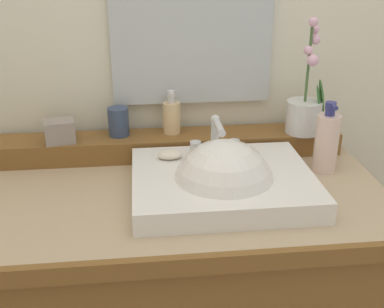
# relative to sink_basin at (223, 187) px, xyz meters

# --- Properties ---
(back_ledge) EXTENTS (1.07, 0.13, 0.07)m
(back_ledge) POSITION_rel_sink_basin_xyz_m (-0.13, 0.28, 0.01)
(back_ledge) COLOR brown
(back_ledge) RESTS_ON vanity_cabinet
(sink_basin) EXTENTS (0.47, 0.38, 0.29)m
(sink_basin) POSITION_rel_sink_basin_xyz_m (0.00, 0.00, 0.00)
(sink_basin) COLOR white
(sink_basin) RESTS_ON vanity_cabinet
(soap_bar) EXTENTS (0.07, 0.04, 0.02)m
(soap_bar) POSITION_rel_sink_basin_xyz_m (-0.13, 0.12, 0.05)
(soap_bar) COLOR silver
(soap_bar) RESTS_ON sink_basin
(potted_plant) EXTENTS (0.12, 0.11, 0.35)m
(potted_plant) POSITION_rel_sink_basin_xyz_m (0.29, 0.25, 0.12)
(potted_plant) COLOR silver
(potted_plant) RESTS_ON back_ledge
(soap_dispenser) EXTENTS (0.05, 0.06, 0.13)m
(soap_dispenser) POSITION_rel_sink_basin_xyz_m (-0.11, 0.30, 0.10)
(soap_dispenser) COLOR #DCBC89
(soap_dispenser) RESTS_ON back_ledge
(tumbler_cup) EXTENTS (0.06, 0.06, 0.09)m
(tumbler_cup) POSITION_rel_sink_basin_xyz_m (-0.27, 0.29, 0.09)
(tumbler_cup) COLOR #344462
(tumbler_cup) RESTS_ON back_ledge
(trinket_box) EXTENTS (0.10, 0.08, 0.07)m
(trinket_box) POSITION_rel_sink_basin_xyz_m (-0.44, 0.25, 0.08)
(trinket_box) COLOR gray
(trinket_box) RESTS_ON back_ledge
(lotion_bottle) EXTENTS (0.07, 0.07, 0.21)m
(lotion_bottle) POSITION_rel_sink_basin_xyz_m (0.32, 0.11, 0.07)
(lotion_bottle) COLOR beige
(lotion_bottle) RESTS_ON vanity_cabinet
(mirror) EXTENTS (0.49, 0.02, 0.47)m
(mirror) POSITION_rel_sink_basin_xyz_m (-0.04, 0.35, 0.36)
(mirror) COLOR silver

